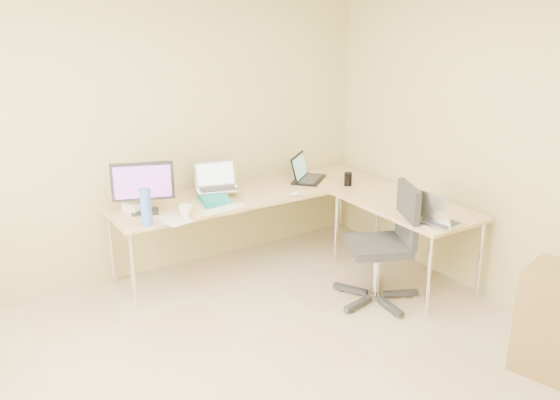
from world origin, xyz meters
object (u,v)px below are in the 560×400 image
monitor (143,188)px  laptop_center (217,177)px  desk_return (404,242)px  laptop_black (309,168)px  laptop_return (443,210)px  desk_fan (146,191)px  desk_main (254,229)px  keyboard (224,209)px  office_chair (378,245)px  water_bottle (146,207)px  mug (186,212)px

monitor → laptop_center: size_ratio=1.33×
desk_return → laptop_black: laptop_black is taller
desk_return → laptop_return: (-0.12, -0.51, 0.48)m
desk_fan → laptop_return: size_ratio=0.83×
monitor → laptop_return: 2.43m
desk_main → monitor: monitor is taller
monitor → laptop_return: bearing=-18.4°
monitor → laptop_black: (1.70, 0.05, -0.09)m
laptop_center → keyboard: bearing=-94.8°
laptop_return → office_chair: (-0.34, 0.35, -0.35)m
desk_return → keyboard: size_ratio=3.44×
desk_fan → office_chair: size_ratio=0.29×
desk_main → laptop_black: laptop_black is taller
monitor → laptop_black: 1.70m
water_bottle → keyboard: bearing=0.0°
desk_return → monitor: bearing=153.7°
laptop_center → keyboard: laptop_center is taller
keyboard → desk_fan: 0.68m
desk_return → monitor: (-2.02, 1.00, 0.58)m
office_chair → desk_fan: bearing=164.6°
monitor → desk_return: bearing=-6.3°
desk_main → mug: 0.95m
keyboard → mug: mug is taller
laptop_center → laptop_return: 1.98m
keyboard → office_chair: 1.32m
desk_return → water_bottle: (-2.10, 0.70, 0.52)m
monitor → mug: monitor is taller
laptop_black → keyboard: bearing=157.3°
mug → office_chair: (1.32, -0.86, -0.28)m
laptop_black → keyboard: (-1.11, -0.34, -0.12)m
desk_fan → office_chair: 2.00m
water_bottle → office_chair: bearing=-27.6°
mug → desk_fan: bearing=114.7°
office_chair → water_bottle: bearing=177.1°
laptop_black → desk_fan: size_ratio=1.40×
laptop_black → laptop_return: laptop_black is taller
laptop_center → office_chair: 1.55m
desk_main → laptop_black: (0.66, 0.04, 0.49)m
laptop_center → office_chair: laptop_center is taller
desk_main → mug: bearing=-159.6°
mug → laptop_return: bearing=-36.2°
keyboard → laptop_return: (1.31, -1.21, 0.11)m
monitor → water_bottle: monitor is taller
laptop_black → mug: laptop_black is taller
desk_fan → laptop_return: bearing=-24.4°
desk_main → laptop_center: laptop_center is taller
laptop_black → water_bottle: (-1.78, -0.34, 0.02)m
laptop_center → laptop_black: bearing=11.8°
desk_main → water_bottle: bearing=-165.2°
monitor → office_chair: 2.00m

